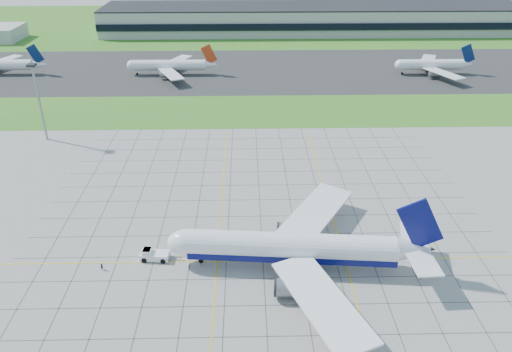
{
  "coord_description": "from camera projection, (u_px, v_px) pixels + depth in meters",
  "views": [
    {
      "loc": [
        -3.48,
        -89.49,
        68.07
      ],
      "look_at": [
        -0.94,
        24.32,
        7.0
      ],
      "focal_mm": 35.0,
      "sensor_mm": 36.0,
      "label": 1
    }
  ],
  "objects": [
    {
      "name": "asphalt_taxiway",
      "position": [
        252.0,
        70.0,
        238.82
      ],
      "size": [
        700.0,
        75.0,
        0.04
      ],
      "primitive_type": "cube",
      "color": "#383838",
      "rests_on": "ground"
    },
    {
      "name": "light_mast",
      "position": [
        37.0,
        93.0,
        159.33
      ],
      "size": [
        2.5,
        2.5,
        25.6
      ],
      "color": "gray",
      "rests_on": "ground"
    },
    {
      "name": "apron_markings",
      "position": [
        263.0,
        227.0,
        120.86
      ],
      "size": [
        120.0,
        130.0,
        0.03
      ],
      "color": "#474744",
      "rests_on": "ground"
    },
    {
      "name": "grass_median",
      "position": [
        255.0,
        111.0,
        190.37
      ],
      "size": [
        700.0,
        35.0,
        0.04
      ],
      "primitive_type": "cube",
      "color": "#327421",
      "rests_on": "ground"
    },
    {
      "name": "crew_far",
      "position": [
        420.0,
        276.0,
        103.52
      ],
      "size": [
        1.09,
        1.11,
        1.8
      ],
      "primitive_type": "imported",
      "rotation": [
        0.0,
        0.0,
        -0.84
      ],
      "color": "black",
      "rests_on": "ground"
    },
    {
      "name": "airliner",
      "position": [
        293.0,
        248.0,
        105.31
      ],
      "size": [
        57.43,
        57.98,
        18.08
      ],
      "rotation": [
        0.0,
        0.0,
        -0.09
      ],
      "color": "white",
      "rests_on": "ground"
    },
    {
      "name": "terminal",
      "position": [
        314.0,
        18.0,
        310.66
      ],
      "size": [
        260.0,
        43.0,
        15.8
      ],
      "color": "#B7B7B2",
      "rests_on": "ground"
    },
    {
      "name": "crew_near",
      "position": [
        102.0,
        267.0,
        106.25
      ],
      "size": [
        0.68,
        0.7,
        1.62
      ],
      "primitive_type": "imported",
      "rotation": [
        0.0,
        0.0,
        0.85
      ],
      "color": "black",
      "rests_on": "ground"
    },
    {
      "name": "grass_far",
      "position": [
        250.0,
        23.0,
        335.73
      ],
      "size": [
        700.0,
        145.0,
        0.04
      ],
      "primitive_type": "cube",
      "color": "#327421",
      "rests_on": "ground"
    },
    {
      "name": "pushback_tug",
      "position": [
        153.0,
        255.0,
        109.38
      ],
      "size": [
        9.23,
        3.67,
        2.54
      ],
      "rotation": [
        0.0,
        0.0,
        -0.09
      ],
      "color": "white",
      "rests_on": "ground"
    },
    {
      "name": "distant_jet_2",
      "position": [
        432.0,
        65.0,
        230.85
      ],
      "size": [
        34.58,
        42.66,
        14.08
      ],
      "color": "white",
      "rests_on": "ground"
    },
    {
      "name": "ground",
      "position": [
        263.0,
        255.0,
        111.09
      ],
      "size": [
        1400.0,
        1400.0,
        0.0
      ],
      "primitive_type": "plane",
      "color": "#9B9B96",
      "rests_on": "ground"
    },
    {
      "name": "distant_jet_1",
      "position": [
        170.0,
        65.0,
        230.0
      ],
      "size": [
        39.37,
        42.66,
        14.08
      ],
      "color": "white",
      "rests_on": "ground"
    }
  ]
}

